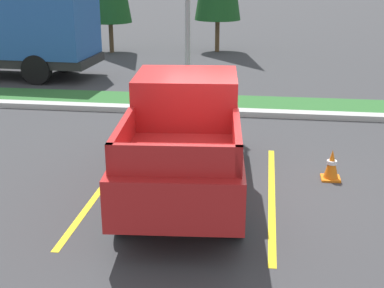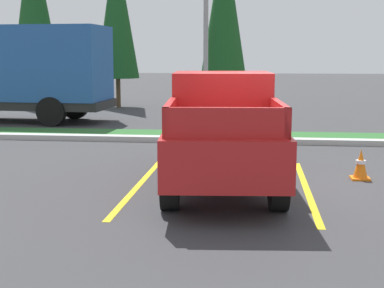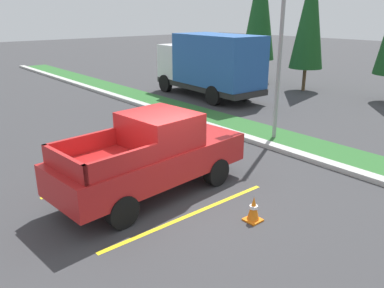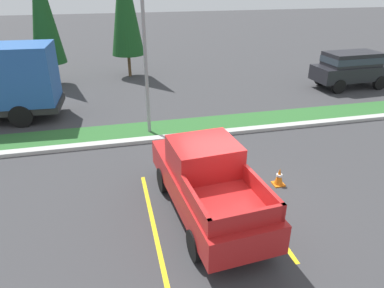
% 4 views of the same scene
% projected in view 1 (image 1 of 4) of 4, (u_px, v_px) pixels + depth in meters
% --- Properties ---
extents(ground_plane, '(120.00, 120.00, 0.00)m').
position_uv_depth(ground_plane, '(228.00, 189.00, 9.79)').
color(ground_plane, '#38383A').
extents(parking_line_near, '(0.12, 4.80, 0.01)m').
position_uv_depth(parking_line_near, '(103.00, 186.00, 9.92)').
color(parking_line_near, yellow).
rests_on(parking_line_near, ground).
extents(parking_line_far, '(0.12, 4.80, 0.01)m').
position_uv_depth(parking_line_far, '(272.00, 196.00, 9.52)').
color(parking_line_far, yellow).
rests_on(parking_line_far, ground).
extents(curb_strip, '(56.00, 0.40, 0.15)m').
position_uv_depth(curb_strip, '(242.00, 112.00, 14.45)').
color(curb_strip, '#B2B2AD').
rests_on(curb_strip, ground).
extents(grass_median, '(56.00, 1.80, 0.06)m').
position_uv_depth(grass_median, '(243.00, 104.00, 15.50)').
color(grass_median, '#2D662D').
rests_on(grass_median, ground).
extents(pickup_truck_main, '(2.33, 5.37, 2.10)m').
position_uv_depth(pickup_truck_main, '(186.00, 136.00, 9.43)').
color(pickup_truck_main, black).
rests_on(pickup_truck_main, ground).
extents(cargo_truck_distant, '(6.91, 2.76, 3.40)m').
position_uv_depth(cargo_truck_distant, '(3.00, 24.00, 18.78)').
color(cargo_truck_distant, black).
rests_on(cargo_truck_distant, ground).
extents(traffic_cone, '(0.36, 0.36, 0.60)m').
position_uv_depth(traffic_cone, '(332.00, 165.00, 10.14)').
color(traffic_cone, orange).
rests_on(traffic_cone, ground).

